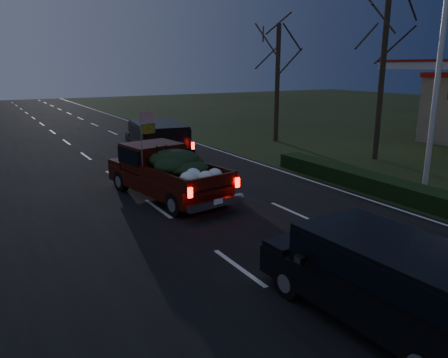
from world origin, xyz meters
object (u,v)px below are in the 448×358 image
lead_suv (158,138)px  rear_suv (387,273)px  light_pole (442,38)px  pickup_truck (166,169)px

lead_suv → rear_suv: 15.39m
lead_suv → rear_suv: bearing=-88.4°
lead_suv → rear_suv: size_ratio=1.20×
lead_suv → rear_suv: (-1.79, -15.28, -0.16)m
light_pole → lead_suv: 12.81m
pickup_truck → rear_suv: size_ratio=1.19×
pickup_truck → lead_suv: (2.06, 5.98, 0.12)m
pickup_truck → lead_suv: 6.33m
lead_suv → rear_suv: lead_suv is taller
light_pole → rear_suv: size_ratio=1.96×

